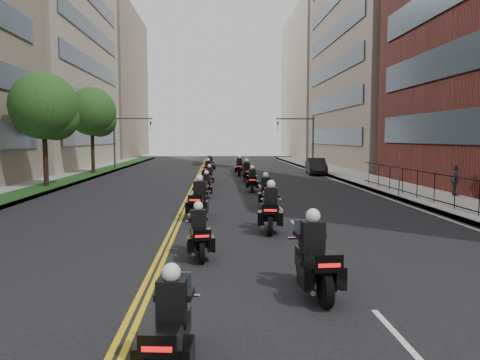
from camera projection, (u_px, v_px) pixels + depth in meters
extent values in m
plane|color=black|center=(210.00, 338.00, 7.90)|extent=(160.00, 160.00, 0.00)
cube|color=gray|center=(382.00, 184.00, 33.37)|extent=(4.00, 90.00, 0.15)
cube|color=gray|center=(40.00, 186.00, 32.14)|extent=(4.00, 90.00, 0.15)
cube|color=#173B15|center=(52.00, 185.00, 32.18)|extent=(2.00, 90.00, 0.04)
cube|color=#333F4C|center=(472.00, 136.00, 25.21)|extent=(0.12, 25.80, 1.80)
cube|color=#333F4C|center=(476.00, 60.00, 24.85)|extent=(0.12, 25.80, 1.80)
cube|color=gray|center=(396.00, 40.00, 55.40)|extent=(15.00, 28.00, 30.00)
cube|color=#333F4C|center=(331.00, 137.00, 56.04)|extent=(0.12, 24.08, 1.80)
cube|color=#333F4C|center=(332.00, 103.00, 55.68)|extent=(0.12, 24.08, 1.80)
cube|color=#333F4C|center=(332.00, 69.00, 55.32)|extent=(0.12, 24.08, 1.80)
cube|color=#333F4C|center=(333.00, 35.00, 54.96)|extent=(0.12, 24.08, 1.80)
cube|color=#333F4C|center=(334.00, 0.00, 54.61)|extent=(0.12, 24.08, 1.80)
cube|color=#ADA28C|center=(333.00, 85.00, 85.42)|extent=(15.00, 28.00, 26.00)
cube|color=#ADA28C|center=(20.00, 17.00, 52.98)|extent=(16.00, 28.00, 34.00)
cube|color=#333F4C|center=(95.00, 137.00, 54.61)|extent=(0.12, 24.08, 1.80)
cube|color=#333F4C|center=(95.00, 102.00, 54.25)|extent=(0.12, 24.08, 1.80)
cube|color=#333F4C|center=(94.00, 67.00, 53.89)|extent=(0.12, 24.08, 1.80)
cube|color=#333F4C|center=(93.00, 32.00, 53.53)|extent=(0.12, 24.08, 1.80)
cube|color=gray|center=(91.00, 84.00, 83.18)|extent=(16.00, 28.00, 26.00)
cube|color=black|center=(467.00, 179.00, 20.26)|extent=(0.05, 28.00, 0.05)
cube|color=black|center=(466.00, 209.00, 20.37)|extent=(0.05, 28.00, 0.05)
cylinder|color=#321E16|center=(45.00, 150.00, 30.97)|extent=(0.32, 0.32, 5.11)
sphere|color=#1E4918|center=(44.00, 106.00, 30.70)|extent=(4.40, 4.40, 4.40)
sphere|color=#1E4918|center=(55.00, 117.00, 31.20)|extent=(3.08, 3.08, 3.08)
cylinder|color=#321E16|center=(93.00, 145.00, 42.89)|extent=(0.32, 0.32, 5.39)
sphere|color=#1E4918|center=(92.00, 112.00, 42.61)|extent=(4.40, 4.40, 4.40)
sphere|color=#1E4918|center=(100.00, 120.00, 43.11)|extent=(3.08, 3.08, 3.08)
cylinder|color=#3F3F44|center=(313.00, 143.00, 49.96)|extent=(0.18, 0.18, 5.60)
cylinder|color=#3F3F44|center=(295.00, 119.00, 49.63)|extent=(4.00, 0.14, 0.14)
imported|color=black|center=(278.00, 126.00, 49.60)|extent=(0.16, 0.20, 1.00)
cylinder|color=#3F3F44|center=(114.00, 143.00, 48.88)|extent=(0.18, 0.18, 5.60)
cylinder|color=#3F3F44|center=(133.00, 118.00, 48.75)|extent=(4.00, 0.14, 0.14)
imported|color=black|center=(151.00, 126.00, 48.92)|extent=(0.16, 0.20, 1.00)
cylinder|color=black|center=(180.00, 329.00, 7.47)|extent=(0.19, 0.65, 0.65)
cube|color=black|center=(171.00, 333.00, 6.69)|extent=(0.51, 1.31, 0.38)
cube|color=silver|center=(172.00, 346.00, 6.76)|extent=(0.41, 0.55, 0.28)
cube|color=black|center=(160.00, 341.00, 5.91)|extent=(0.53, 0.44, 0.30)
cube|color=red|center=(157.00, 349.00, 5.72)|extent=(0.38, 0.06, 0.07)
cube|color=black|center=(172.00, 300.00, 6.70)|extent=(0.44, 0.30, 0.59)
sphere|color=white|center=(171.00, 272.00, 6.67)|extent=(0.28, 0.28, 0.28)
cylinder|color=black|center=(325.00, 289.00, 9.28)|extent=(0.21, 0.76, 0.75)
cylinder|color=black|center=(303.00, 265.00, 11.02)|extent=(0.21, 0.76, 0.75)
cube|color=black|center=(313.00, 262.00, 10.12)|extent=(0.57, 1.52, 0.44)
cube|color=silver|center=(312.00, 273.00, 10.20)|extent=(0.46, 0.64, 0.33)
cube|color=black|center=(326.00, 261.00, 9.22)|extent=(0.61, 0.50, 0.35)
cube|color=red|center=(329.00, 265.00, 9.00)|extent=(0.44, 0.06, 0.08)
cube|color=black|center=(313.00, 237.00, 10.13)|extent=(0.51, 0.34, 0.68)
sphere|color=white|center=(313.00, 216.00, 10.10)|extent=(0.32, 0.32, 0.32)
cylinder|color=black|center=(201.00, 252.00, 12.56)|extent=(0.21, 0.65, 0.64)
cylinder|color=black|center=(196.00, 240.00, 14.03)|extent=(0.21, 0.65, 0.64)
cube|color=black|center=(199.00, 236.00, 13.27)|extent=(0.56, 1.31, 0.38)
cube|color=silver|center=(199.00, 244.00, 13.34)|extent=(0.42, 0.56, 0.28)
cube|color=black|center=(201.00, 234.00, 12.51)|extent=(0.54, 0.46, 0.30)
cube|color=red|center=(202.00, 236.00, 12.32)|extent=(0.38, 0.08, 0.07)
cube|color=black|center=(198.00, 220.00, 13.28)|extent=(0.45, 0.32, 0.58)
sphere|color=white|center=(198.00, 206.00, 13.25)|extent=(0.27, 0.27, 0.27)
cylinder|color=black|center=(270.00, 225.00, 16.13)|extent=(0.25, 0.76, 0.75)
cylinder|color=black|center=(271.00, 217.00, 17.88)|extent=(0.25, 0.76, 0.75)
cube|color=black|center=(271.00, 212.00, 16.97)|extent=(0.65, 1.54, 0.44)
cube|color=silver|center=(271.00, 219.00, 17.05)|extent=(0.49, 0.66, 0.33)
cube|color=black|center=(270.00, 209.00, 16.07)|extent=(0.63, 0.53, 0.35)
cube|color=red|center=(270.00, 210.00, 15.85)|extent=(0.44, 0.09, 0.08)
cube|color=black|center=(271.00, 197.00, 16.98)|extent=(0.52, 0.37, 0.68)
sphere|color=white|center=(271.00, 184.00, 16.95)|extent=(0.32, 0.32, 0.32)
cylinder|color=black|center=(196.00, 213.00, 18.79)|extent=(0.24, 0.76, 0.74)
cylinder|color=black|center=(203.00, 206.00, 20.52)|extent=(0.24, 0.76, 0.74)
cube|color=black|center=(199.00, 202.00, 19.63)|extent=(0.64, 1.52, 0.44)
cube|color=silver|center=(200.00, 208.00, 19.70)|extent=(0.49, 0.65, 0.33)
cube|color=black|center=(196.00, 199.00, 18.73)|extent=(0.62, 0.53, 0.35)
cube|color=red|center=(195.00, 200.00, 18.51)|extent=(0.44, 0.09, 0.08)
cube|color=black|center=(199.00, 189.00, 19.63)|extent=(0.52, 0.36, 0.68)
sphere|color=white|center=(199.00, 178.00, 19.60)|extent=(0.32, 0.32, 0.32)
cylinder|color=black|center=(267.00, 202.00, 22.18)|extent=(0.17, 0.69, 0.69)
cylinder|color=black|center=(265.00, 198.00, 23.79)|extent=(0.17, 0.69, 0.69)
cube|color=black|center=(266.00, 194.00, 22.96)|extent=(0.49, 1.39, 0.41)
cube|color=silver|center=(266.00, 199.00, 23.03)|extent=(0.41, 0.57, 0.30)
cube|color=black|center=(267.00, 191.00, 22.13)|extent=(0.55, 0.45, 0.32)
cube|color=red|center=(267.00, 192.00, 21.92)|extent=(0.41, 0.05, 0.07)
cube|color=black|center=(266.00, 184.00, 22.97)|extent=(0.46, 0.30, 0.63)
sphere|color=white|center=(266.00, 175.00, 22.94)|extent=(0.29, 0.29, 0.29)
cylinder|color=black|center=(206.00, 193.00, 25.86)|extent=(0.14, 0.63, 0.62)
cylinder|color=black|center=(207.00, 190.00, 27.32)|extent=(0.14, 0.63, 0.62)
cube|color=black|center=(206.00, 187.00, 26.57)|extent=(0.41, 1.25, 0.37)
cube|color=silver|center=(206.00, 191.00, 26.64)|extent=(0.36, 0.51, 0.28)
cube|color=black|center=(206.00, 185.00, 25.82)|extent=(0.49, 0.40, 0.29)
cube|color=red|center=(206.00, 186.00, 25.63)|extent=(0.37, 0.04, 0.06)
cube|color=black|center=(206.00, 179.00, 26.58)|extent=(0.41, 0.27, 0.57)
sphere|color=white|center=(206.00, 173.00, 26.55)|extent=(0.27, 0.27, 0.27)
cylinder|color=black|center=(252.00, 188.00, 28.69)|extent=(0.18, 0.68, 0.67)
cylinder|color=black|center=(252.00, 185.00, 30.25)|extent=(0.18, 0.68, 0.67)
cube|color=black|center=(252.00, 182.00, 29.44)|extent=(0.50, 1.35, 0.39)
cube|color=silver|center=(252.00, 185.00, 29.51)|extent=(0.41, 0.57, 0.30)
cube|color=black|center=(252.00, 179.00, 28.64)|extent=(0.54, 0.45, 0.31)
cube|color=red|center=(252.00, 180.00, 28.44)|extent=(0.39, 0.06, 0.07)
cube|color=black|center=(252.00, 174.00, 29.45)|extent=(0.45, 0.30, 0.61)
sphere|color=white|center=(252.00, 168.00, 29.42)|extent=(0.29, 0.29, 0.29)
cylinder|color=black|center=(209.00, 183.00, 32.18)|extent=(0.15, 0.62, 0.62)
cylinder|color=black|center=(210.00, 181.00, 33.63)|extent=(0.15, 0.62, 0.62)
cube|color=black|center=(209.00, 178.00, 32.89)|extent=(0.43, 1.24, 0.36)
cube|color=silver|center=(209.00, 181.00, 32.95)|extent=(0.37, 0.51, 0.27)
cube|color=black|center=(209.00, 176.00, 32.14)|extent=(0.49, 0.40, 0.29)
cube|color=red|center=(209.00, 176.00, 31.95)|extent=(0.37, 0.04, 0.06)
cube|color=black|center=(209.00, 171.00, 32.89)|extent=(0.41, 0.27, 0.56)
sphere|color=white|center=(209.00, 166.00, 32.87)|extent=(0.26, 0.26, 0.26)
cylinder|color=black|center=(249.00, 178.00, 35.15)|extent=(0.22, 0.73, 0.72)
cylinder|color=black|center=(245.00, 176.00, 36.81)|extent=(0.22, 0.73, 0.72)
cube|color=black|center=(247.00, 173.00, 35.96)|extent=(0.58, 1.46, 0.42)
cube|color=silver|center=(247.00, 176.00, 36.03)|extent=(0.46, 0.62, 0.32)
cube|color=black|center=(249.00, 171.00, 35.10)|extent=(0.59, 0.49, 0.34)
cube|color=red|center=(249.00, 171.00, 34.88)|extent=(0.42, 0.07, 0.07)
cube|color=black|center=(247.00, 166.00, 35.96)|extent=(0.49, 0.34, 0.65)
sphere|color=white|center=(247.00, 161.00, 35.93)|extent=(0.31, 0.31, 0.31)
cylinder|color=black|center=(207.00, 175.00, 37.96)|extent=(0.23, 0.71, 0.69)
cylinder|color=black|center=(209.00, 174.00, 39.58)|extent=(0.23, 0.71, 0.69)
cube|color=black|center=(208.00, 171.00, 38.75)|extent=(0.59, 1.42, 0.41)
cube|color=silver|center=(208.00, 174.00, 38.82)|extent=(0.45, 0.60, 0.31)
cube|color=black|center=(207.00, 169.00, 37.91)|extent=(0.58, 0.49, 0.33)
cube|color=red|center=(206.00, 169.00, 37.70)|extent=(0.41, 0.08, 0.07)
cube|color=black|center=(208.00, 165.00, 38.75)|extent=(0.48, 0.34, 0.63)
sphere|color=white|center=(208.00, 160.00, 38.72)|extent=(0.30, 0.30, 0.30)
cylinder|color=black|center=(240.00, 172.00, 41.10)|extent=(0.16, 0.74, 0.73)
cylinder|color=black|center=(239.00, 171.00, 42.82)|extent=(0.16, 0.74, 0.73)
cube|color=black|center=(239.00, 168.00, 41.93)|extent=(0.47, 1.46, 0.43)
cube|color=silver|center=(239.00, 171.00, 42.00)|extent=(0.42, 0.60, 0.32)
cube|color=black|center=(240.00, 166.00, 41.04)|extent=(0.57, 0.46, 0.35)
cube|color=red|center=(240.00, 166.00, 40.82)|extent=(0.43, 0.04, 0.08)
cube|color=black|center=(239.00, 162.00, 41.93)|extent=(0.48, 0.31, 0.67)
sphere|color=white|center=(239.00, 157.00, 41.90)|extent=(0.31, 0.31, 0.31)
cylinder|color=black|center=(211.00, 169.00, 44.64)|extent=(0.24, 0.75, 0.74)
cylinder|color=black|center=(209.00, 168.00, 46.34)|extent=(0.24, 0.75, 0.74)
cube|color=black|center=(210.00, 166.00, 45.46)|extent=(0.62, 1.50, 0.43)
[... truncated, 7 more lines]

